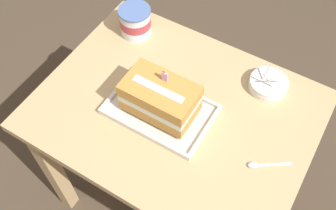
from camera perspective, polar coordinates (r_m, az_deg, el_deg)
The scene contains 7 objects.
ground_plane at distance 2.08m, azimuth 0.75°, elevation -12.58°, with size 8.00×8.00×0.00m, color #4C3D2D.
dining_table at distance 1.50m, azimuth 1.02°, elevation -3.28°, with size 0.97×0.75×0.78m.
foil_tray at distance 1.37m, azimuth -1.11°, elevation -0.78°, with size 0.37×0.24×0.02m.
birthday_cake at distance 1.31m, azimuth -1.16°, elevation 1.11°, with size 0.25×0.15×0.17m.
bowl_stack at distance 1.47m, azimuth 14.49°, elevation 2.98°, with size 0.14×0.14×0.10m.
ice_cream_tub at distance 1.59m, azimuth -4.81°, elevation 12.13°, with size 0.13×0.13×0.12m.
serving_spoon_near_tray at distance 1.30m, azimuth 13.13°, elevation -8.55°, with size 0.13×0.10×0.01m.
Camera 1 is at (0.38, -0.68, 1.93)m, focal length 41.61 mm.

